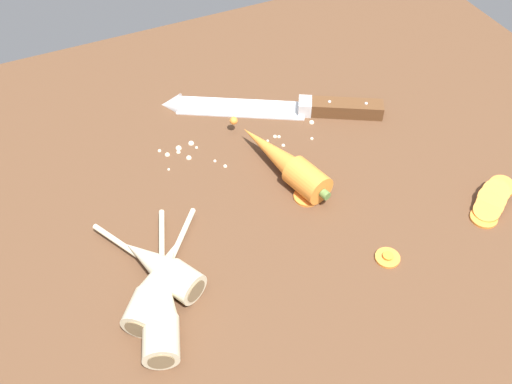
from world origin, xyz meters
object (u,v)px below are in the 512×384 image
at_px(carrot_slice_stray_near, 388,257).
at_px(carrot_slice_stack, 491,202).
at_px(whole_carrot, 284,161).
at_px(parsnip_mid_left, 160,267).
at_px(carrot_slice_stray_mid, 307,196).
at_px(parsnip_front, 161,304).
at_px(parsnip_mid_right, 157,284).
at_px(chefs_knife, 268,107).

bearing_deg(carrot_slice_stray_near, carrot_slice_stack, 5.21).
height_order(whole_carrot, parsnip_mid_left, whole_carrot).
bearing_deg(carrot_slice_stray_mid, whole_carrot, 97.03).
relative_size(parsnip_front, parsnip_mid_right, 1.34).
bearing_deg(carrot_slice_stack, carrot_slice_stray_mid, 151.43).
bearing_deg(whole_carrot, carrot_slice_stack, -38.00).
bearing_deg(chefs_knife, parsnip_front, -133.43).
height_order(parsnip_mid_right, carrot_slice_stray_near, parsnip_mid_right).
distance_m(parsnip_mid_right, carrot_slice_stray_near, 0.28).
bearing_deg(parsnip_mid_left, carrot_slice_stack, -9.75).
xyz_separation_m(carrot_slice_stack, carrot_slice_stray_near, (-0.17, -0.02, -0.01)).
bearing_deg(parsnip_front, parsnip_mid_right, 80.90).
bearing_deg(parsnip_front, carrot_slice_stray_near, -8.60).
bearing_deg(carrot_slice_stray_mid, parsnip_front, -158.87).
relative_size(carrot_slice_stack, carrot_slice_stray_near, 2.62).
xyz_separation_m(whole_carrot, parsnip_mid_right, (-0.22, -0.12, -0.00)).
relative_size(parsnip_front, carrot_slice_stack, 2.61).
xyz_separation_m(chefs_knife, whole_carrot, (-0.04, -0.13, 0.01)).
bearing_deg(parsnip_mid_right, carrot_slice_stray_near, -14.12).
bearing_deg(parsnip_mid_left, parsnip_front, -107.41).
xyz_separation_m(whole_carrot, parsnip_mid_left, (-0.21, -0.10, -0.00)).
distance_m(parsnip_mid_left, carrot_slice_stray_mid, 0.22).
relative_size(chefs_knife, parsnip_mid_left, 1.98).
bearing_deg(chefs_knife, parsnip_mid_right, -135.82).
height_order(parsnip_mid_left, carrot_slice_stack, parsnip_mid_left).
xyz_separation_m(whole_carrot, parsnip_front, (-0.23, -0.15, -0.00)).
relative_size(whole_carrot, carrot_slice_stray_mid, 5.52).
height_order(parsnip_mid_left, carrot_slice_stray_near, parsnip_mid_left).
distance_m(chefs_knife, whole_carrot, 0.14).
bearing_deg(whole_carrot, carrot_slice_stray_near, -75.37).
bearing_deg(parsnip_mid_right, carrot_slice_stack, -6.78).
relative_size(parsnip_mid_right, carrot_slice_stray_mid, 4.36).
bearing_deg(whole_carrot, chefs_knife, 73.92).
height_order(chefs_knife, parsnip_front, parsnip_front).
distance_m(parsnip_front, parsnip_mid_left, 0.05).
distance_m(parsnip_front, carrot_slice_stray_near, 0.28).
bearing_deg(whole_carrot, parsnip_mid_left, -155.15).
distance_m(carrot_slice_stray_near, carrot_slice_stray_mid, 0.14).
height_order(parsnip_front, carrot_slice_stray_near, parsnip_front).
xyz_separation_m(parsnip_front, carrot_slice_stray_near, (0.28, -0.04, -0.02)).
xyz_separation_m(carrot_slice_stray_near, carrot_slice_stray_mid, (-0.04, 0.13, -0.00)).
distance_m(whole_carrot, carrot_slice_stray_mid, 0.06).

